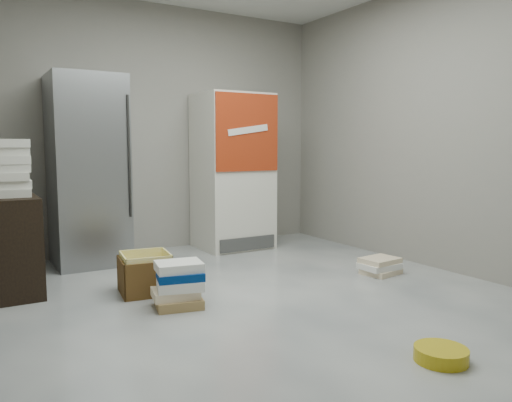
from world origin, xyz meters
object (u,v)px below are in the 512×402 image
object	(u,v)px
coke_cooler	(233,171)
cardboard_box	(146,276)
wood_shelf	(5,245)
phonebook_stack_main	(179,285)
steel_fridge	(88,171)

from	to	relation	value
coke_cooler	cardboard_box	xyz separation A→B (m)	(-1.49, -1.28, -0.77)
wood_shelf	phonebook_stack_main	xyz separation A→B (m)	(1.08, -1.04, -0.23)
wood_shelf	phonebook_stack_main	size ratio (longest dim) A/B	1.92
steel_fridge	phonebook_stack_main	bearing A→B (deg)	-81.84
coke_cooler	wood_shelf	xyz separation A→B (m)	(-2.48, -0.72, -0.50)
steel_fridge	coke_cooler	size ratio (longest dim) A/B	1.06
steel_fridge	cardboard_box	world-z (taller)	steel_fridge
steel_fridge	cardboard_box	distance (m)	1.53
cardboard_box	phonebook_stack_main	bearing A→B (deg)	-71.68
phonebook_stack_main	wood_shelf	bearing A→B (deg)	148.64
phonebook_stack_main	cardboard_box	bearing A→B (deg)	113.37
steel_fridge	wood_shelf	world-z (taller)	steel_fridge
coke_cooler	wood_shelf	distance (m)	2.63
wood_shelf	phonebook_stack_main	bearing A→B (deg)	-43.87
steel_fridge	wood_shelf	bearing A→B (deg)	-138.69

